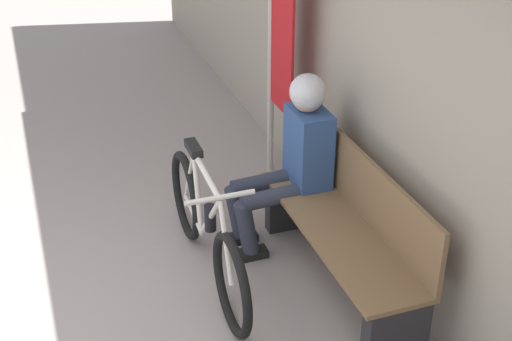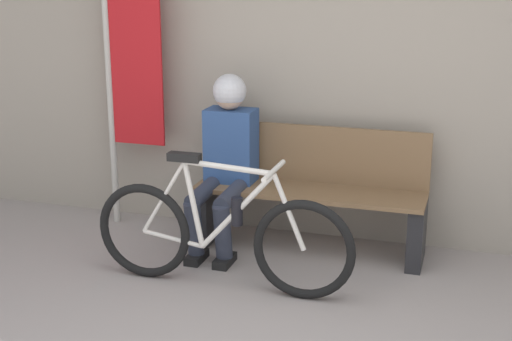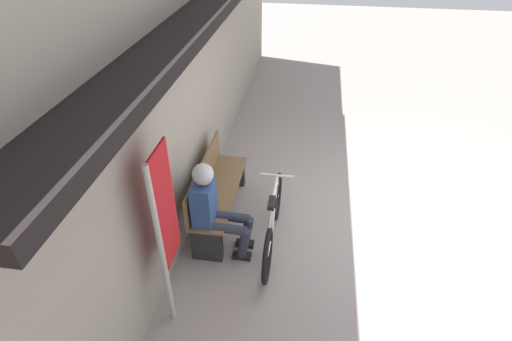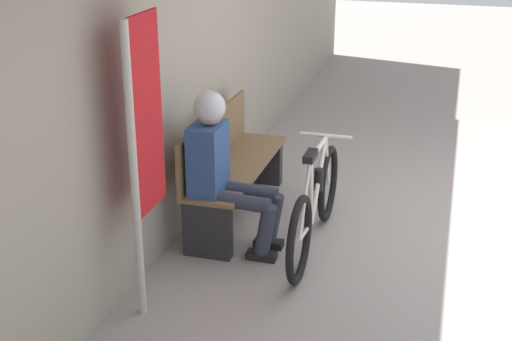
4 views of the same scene
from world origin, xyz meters
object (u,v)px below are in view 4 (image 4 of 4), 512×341
object	(u,v)px
person_seated	(222,162)
banner_pole	(143,135)
bicycle	(315,205)
park_bench_near	(231,170)

from	to	relation	value
person_seated	banner_pole	size ratio (longest dim) A/B	0.65
banner_pole	bicycle	bearing A→B (deg)	-39.94
bicycle	banner_pole	world-z (taller)	banner_pole
park_bench_near	banner_pole	bearing A→B (deg)	176.26
bicycle	person_seated	world-z (taller)	person_seated
banner_pole	park_bench_near	bearing A→B (deg)	-3.74
park_bench_near	banner_pole	distance (m)	1.59
bicycle	person_seated	distance (m)	0.76
bicycle	person_seated	xyz separation A→B (m)	(-0.20, 0.65, 0.35)
park_bench_near	bicycle	size ratio (longest dim) A/B	0.95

